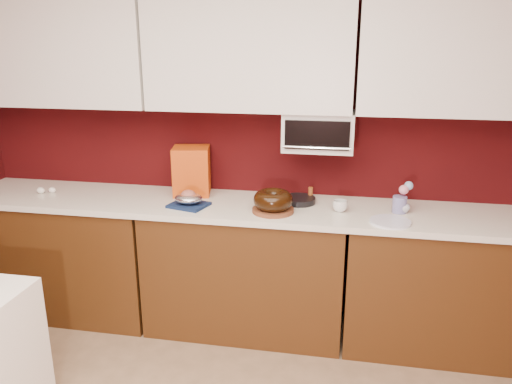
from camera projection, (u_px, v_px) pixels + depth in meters
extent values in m
cube|color=#390709|center=(255.00, 143.00, 3.47)|extent=(4.00, 0.02, 2.50)
cube|color=#48270E|center=(68.00, 255.00, 3.66)|extent=(1.31, 0.58, 0.86)
cube|color=#48270E|center=(246.00, 269.00, 3.42)|extent=(1.31, 0.58, 0.86)
cube|color=#48270E|center=(450.00, 286.00, 3.19)|extent=(1.31, 0.58, 0.86)
cube|color=silver|center=(246.00, 207.00, 3.29)|extent=(4.00, 0.62, 0.04)
cube|color=white|center=(57.00, 54.00, 3.38)|extent=(1.31, 0.33, 0.70)
cube|color=white|center=(250.00, 54.00, 3.14)|extent=(1.31, 0.33, 0.70)
cube|color=white|center=(473.00, 56.00, 2.91)|extent=(1.31, 0.33, 0.70)
cube|color=white|center=(319.00, 131.00, 3.22)|extent=(0.45, 0.30, 0.25)
cube|color=black|center=(317.00, 135.00, 3.07)|extent=(0.40, 0.02, 0.18)
cylinder|color=silver|center=(316.00, 148.00, 3.08)|extent=(0.42, 0.02, 0.02)
cylinder|color=brown|center=(273.00, 210.00, 3.13)|extent=(0.30, 0.30, 0.02)
torus|color=black|center=(273.00, 200.00, 3.11)|extent=(0.30, 0.30, 0.10)
cube|color=#122146|center=(189.00, 205.00, 3.24)|extent=(0.28, 0.25, 0.02)
ellipsoid|color=silver|center=(189.00, 198.00, 3.23)|extent=(0.20, 0.18, 0.07)
ellipsoid|color=#AE604F|center=(188.00, 195.00, 3.22)|extent=(0.12, 0.10, 0.06)
cube|color=#AC240B|center=(192.00, 171.00, 3.46)|extent=(0.29, 0.27, 0.34)
cylinder|color=black|center=(299.00, 200.00, 3.31)|extent=(0.27, 0.27, 0.04)
imported|color=silver|center=(340.00, 205.00, 3.13)|extent=(0.11, 0.11, 0.09)
cylinder|color=navy|center=(400.00, 205.00, 3.11)|extent=(0.10, 0.10, 0.10)
imported|color=silver|center=(403.00, 204.00, 3.12)|extent=(0.09, 0.09, 0.11)
sphere|color=pink|center=(404.00, 190.00, 3.09)|extent=(0.06, 0.06, 0.06)
sphere|color=#84A6D3|center=(409.00, 186.00, 3.10)|extent=(0.06, 0.06, 0.06)
cylinder|color=white|center=(390.00, 222.00, 2.95)|extent=(0.29, 0.29, 0.01)
cylinder|color=brown|center=(310.00, 194.00, 3.36)|extent=(0.04, 0.04, 0.09)
ellipsoid|color=silver|center=(41.00, 190.00, 3.51)|extent=(0.07, 0.06, 0.05)
ellipsoid|color=white|center=(52.00, 190.00, 3.53)|extent=(0.06, 0.05, 0.04)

